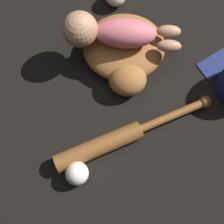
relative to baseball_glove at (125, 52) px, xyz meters
name	(u,v)px	position (x,y,z in m)	size (l,w,h in m)	color
ground_plane	(110,63)	(0.04, 0.03, -0.04)	(6.00, 6.00, 0.00)	black
baseball_glove	(125,52)	(0.00, 0.00, 0.00)	(0.35, 0.36, 0.09)	#935B2D
baby_figure	(109,32)	(0.06, -0.01, 0.09)	(0.38, 0.18, 0.11)	#D16670
baseball_bat	(116,139)	(-0.05, 0.29, -0.02)	(0.44, 0.38, 0.06)	brown
baseball	(77,173)	(0.03, 0.43, -0.01)	(0.07, 0.07, 0.07)	white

